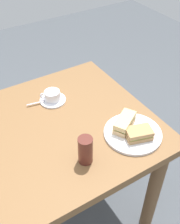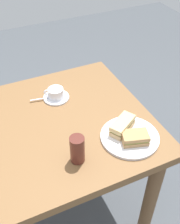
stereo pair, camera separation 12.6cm
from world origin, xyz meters
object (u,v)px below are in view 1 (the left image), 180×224
sandwich_front (139,134)px  dining_table (48,148)px  sandwich_back (125,123)px  spoon (39,102)px  sandwich_plate (133,133)px  drinking_glass (85,150)px  coffee_cup (52,95)px  coffee_saucer (53,100)px

sandwich_front → dining_table: bearing=-39.1°
sandwich_back → spoon: size_ratio=1.59×
sandwich_plate → drinking_glass: drinking_glass is taller
sandwich_front → sandwich_plate: bearing=-88.1°
dining_table → sandwich_front: size_ratio=7.90×
coffee_cup → sandwich_back: bearing=117.7°
coffee_saucer → drinking_glass: bearing=82.4°
dining_table → coffee_saucer: coffee_saucer is taller
sandwich_front → spoon: bearing=-59.1°
sandwich_back → spoon: 0.48m
sandwich_plate → sandwich_front: size_ratio=2.04×
sandwich_plate → coffee_saucer: (0.21, -0.43, -0.00)m
sandwich_plate → drinking_glass: bearing=3.7°
sandwich_back → coffee_cup: 0.43m
sandwich_front → drinking_glass: drinking_glass is taller
sandwich_front → sandwich_back: size_ratio=0.87×
coffee_saucer → drinking_glass: 0.46m
sandwich_plate → sandwich_front: (-0.00, 0.04, 0.03)m
dining_table → sandwich_front: (-0.35, 0.28, 0.17)m
sandwich_back → drinking_glass: drinking_glass is taller
sandwich_front → sandwich_back: 0.09m
dining_table → coffee_saucer: bearing=-125.4°
coffee_saucer → drinking_glass: drinking_glass is taller
sandwich_back → coffee_cup: sandwich_back is taller
dining_table → spoon: bearing=-106.0°
sandwich_front → sandwich_back: (0.01, -0.09, 0.00)m
sandwich_front → coffee_cup: coffee_cup is taller
coffee_cup → sandwich_plate: bearing=116.3°
coffee_saucer → spoon: bearing=-10.2°
sandwich_front → spoon: sandwich_front is taller
dining_table → coffee_saucer: (-0.13, -0.19, 0.14)m
dining_table → spoon: (-0.06, -0.20, 0.14)m
sandwich_plate → sandwich_back: sandwich_back is taller
drinking_glass → spoon: bearing=-88.0°
sandwich_plate → spoon: (0.29, -0.45, 0.01)m
coffee_cup → coffee_saucer: bearing=151.8°
spoon → drinking_glass: (-0.02, 0.47, 0.05)m
spoon → coffee_cup: bearing=170.1°
dining_table → sandwich_plate: 0.45m
coffee_cup → dining_table: bearing=54.9°
dining_table → sandwich_back: size_ratio=6.87×
dining_table → coffee_cup: size_ratio=10.35×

